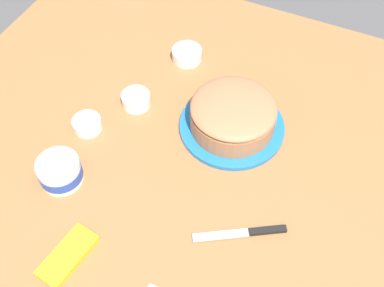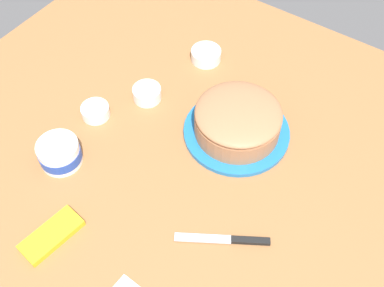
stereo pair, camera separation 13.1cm
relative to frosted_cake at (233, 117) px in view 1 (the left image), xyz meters
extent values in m
plane|color=#936038|center=(-0.19, 0.11, -0.05)|extent=(1.54, 1.54, 0.00)
cylinder|color=#1E6BB2|center=(0.00, 0.00, -0.04)|extent=(0.31, 0.31, 0.01)
cylinder|color=pink|center=(0.00, 0.00, -0.01)|extent=(0.22, 0.22, 0.05)
cylinder|color=#9E6B47|center=(0.00, 0.00, 0.00)|extent=(0.24, 0.24, 0.06)
ellipsoid|color=#9E6B47|center=(0.00, 0.00, 0.04)|extent=(0.24, 0.24, 0.04)
cylinder|color=white|center=(-0.36, 0.35, -0.01)|extent=(0.11, 0.11, 0.07)
cylinder|color=#2347B2|center=(-0.36, 0.35, -0.02)|extent=(0.12, 0.12, 0.03)
cylinder|color=#9E6B47|center=(-0.36, 0.35, 0.02)|extent=(0.10, 0.10, 0.01)
cube|color=silver|center=(-0.33, -0.10, -0.04)|extent=(0.09, 0.13, 0.00)
cube|color=black|center=(-0.27, -0.21, -0.04)|extent=(0.06, 0.09, 0.01)
cylinder|color=white|center=(0.21, 0.24, -0.03)|extent=(0.10, 0.10, 0.04)
cylinder|color=yellow|center=(0.21, 0.24, -0.03)|extent=(0.08, 0.08, 0.01)
ellipsoid|color=yellow|center=(0.21, 0.24, -0.02)|extent=(0.07, 0.07, 0.02)
cylinder|color=white|center=(-0.04, 0.30, -0.03)|extent=(0.09, 0.09, 0.04)
cylinder|color=orange|center=(-0.04, 0.30, -0.03)|extent=(0.07, 0.07, 0.01)
ellipsoid|color=orange|center=(-0.04, 0.30, -0.02)|extent=(0.06, 0.06, 0.02)
cylinder|color=white|center=(-0.18, 0.38, -0.03)|extent=(0.08, 0.08, 0.04)
cylinder|color=blue|center=(-0.18, 0.38, -0.03)|extent=(0.07, 0.07, 0.01)
ellipsoid|color=blue|center=(-0.18, 0.38, -0.03)|extent=(0.06, 0.06, 0.02)
cube|color=yellow|center=(-0.54, 0.21, -0.04)|extent=(0.17, 0.09, 0.02)
camera|label=1|loc=(-0.84, -0.26, 1.03)|focal=44.53mm
camera|label=2|loc=(-0.78, -0.37, 1.03)|focal=44.53mm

